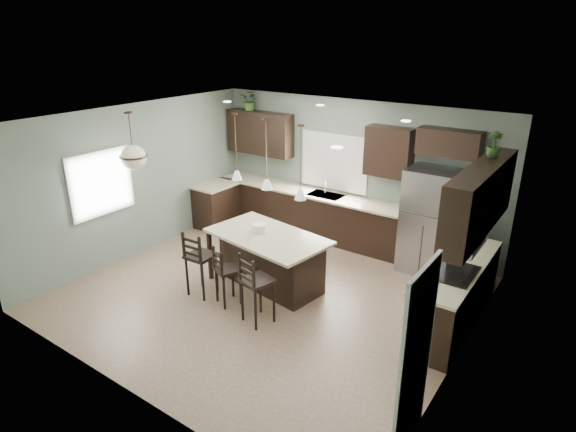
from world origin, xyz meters
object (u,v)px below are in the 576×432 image
at_px(serving_dish, 259,228).
at_px(plant_back_left, 250,100).
at_px(bar_stool_left, 201,263).
at_px(bar_stool_center, 228,276).
at_px(refrigerator, 431,222).
at_px(bar_stool_right, 258,288).
at_px(kitchen_island, 268,261).

height_order(serving_dish, plant_back_left, plant_back_left).
distance_m(bar_stool_left, plant_back_left, 4.05).
bearing_deg(bar_stool_center, refrigerator, 76.69).
height_order(bar_stool_left, plant_back_left, plant_back_left).
bearing_deg(serving_dish, bar_stool_center, -88.74).
distance_m(bar_stool_left, bar_stool_right, 1.23).
height_order(refrigerator, bar_stool_left, refrigerator).
relative_size(bar_stool_left, bar_stool_center, 1.16).
relative_size(serving_dish, bar_stool_left, 0.22).
relative_size(kitchen_island, bar_stool_center, 2.03).
distance_m(bar_stool_center, bar_stool_right, 0.70).
bearing_deg(plant_back_left, bar_stool_right, -50.21).
height_order(refrigerator, bar_stool_center, refrigerator).
relative_size(kitchen_island, bar_stool_right, 1.77).
distance_m(bar_stool_right, plant_back_left, 4.72).
height_order(kitchen_island, bar_stool_right, bar_stool_right).
distance_m(serving_dish, bar_stool_center, 0.96).
height_order(bar_stool_left, bar_stool_center, bar_stool_left).
bearing_deg(bar_stool_right, bar_stool_left, -169.63).
height_order(bar_stool_right, plant_back_left, plant_back_left).
height_order(kitchen_island, bar_stool_center, bar_stool_center).
bearing_deg(bar_stool_center, bar_stool_left, -153.94).
relative_size(bar_stool_left, bar_stool_right, 1.01).
xyz_separation_m(kitchen_island, bar_stool_center, (-0.18, -0.78, 0.02)).
bearing_deg(serving_dish, bar_stool_left, -122.09).
bearing_deg(refrigerator, kitchen_island, -133.18).
relative_size(bar_stool_right, plant_back_left, 2.55).
distance_m(kitchen_island, bar_stool_right, 1.05).
xyz_separation_m(serving_dish, bar_stool_left, (-0.52, -0.83, -0.44)).
height_order(serving_dish, bar_stool_right, bar_stool_right).
bearing_deg(kitchen_island, serving_dish, -180.00).
bearing_deg(kitchen_island, bar_stool_right, -52.22).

